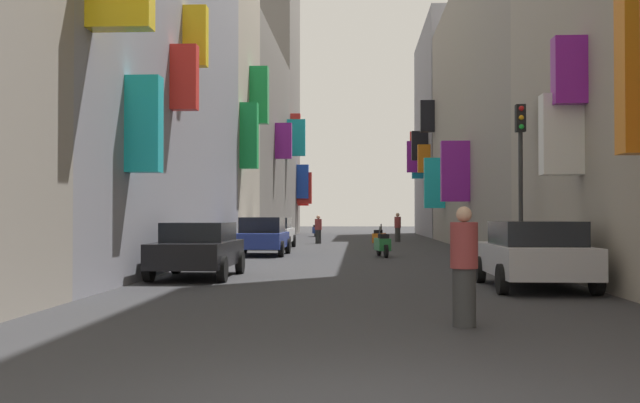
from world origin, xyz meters
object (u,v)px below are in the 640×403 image
Objects in this scene: traffic_light_near_corner at (521,158)px; scooter_green at (382,244)px; scooter_orange at (379,238)px; scooter_blue at (315,230)px; pedestrian_crossing at (318,230)px; parked_car_silver at (534,253)px; pedestrian_near_right at (398,227)px; parked_car_white at (273,232)px; parked_car_black at (198,248)px; parked_car_blue at (262,235)px; pedestrian_near_left at (464,267)px.

scooter_green is at bearing 116.42° from traffic_light_near_corner.
scooter_orange is (0.09, 7.81, 0.00)m from scooter_green.
pedestrian_crossing is (0.93, -13.73, 0.30)m from scooter_blue.
pedestrian_crossing is at bearing 103.36° from scooter_green.
pedestrian_near_right is (-1.38, 28.10, 0.09)m from parked_car_silver.
pedestrian_crossing is (1.84, 5.68, 0.01)m from parked_car_white.
traffic_light_near_corner is at bearing 81.01° from parked_car_silver.
parked_car_white is at bearing -125.44° from pedestrian_near_right.
parked_car_black is 22.54m from pedestrian_crossing.
parked_car_black is 2.10× the size of scooter_green.
parked_car_silver is 28.13m from pedestrian_near_right.
pedestrian_near_right is at bearing 68.36° from parked_car_blue.
scooter_green is 1.21× the size of pedestrian_crossing.
parked_car_blue is at bearing -91.35° from scooter_blue.
parked_car_black is 9.06m from traffic_light_near_corner.
pedestrian_crossing is at bearing 72.03° from parked_car_white.
scooter_green is 1.12× the size of pedestrian_near_left.
pedestrian_near_right reaches higher than pedestrian_crossing.
parked_car_blue reaches higher than scooter_blue.
pedestrian_crossing is (1.79, 22.47, 0.04)m from parked_car_black.
parked_car_black reaches higher than scooter_orange.
traffic_light_near_corner is at bearing -76.96° from scooter_orange.
parked_car_silver is at bearing 68.16° from pedestrian_near_left.
pedestrian_near_right is (6.31, 8.87, 0.08)m from parked_car_white.
pedestrian_crossing is 0.92× the size of pedestrian_near_right.
parked_car_white reaches higher than parked_car_silver.
parked_car_blue is 11.74m from traffic_light_near_corner.
pedestrian_near_right reaches higher than parked_car_silver.
scooter_blue is at bearing 98.54° from scooter_green.
pedestrian_near_left reaches higher than scooter_blue.
scooter_blue is 1.23× the size of pedestrian_crossing.
pedestrian_near_right reaches higher than parked_car_blue.
parked_car_silver is at bearing -68.19° from parked_car_white.
parked_car_silver is 12.31m from scooter_green.
scooter_orange is 8.42m from pedestrian_near_right.
scooter_blue is at bearing 93.89° from pedestrian_crossing.
parked_car_silver is at bearing -76.77° from pedestrian_crossing.
scooter_green and scooter_orange have the same top height.
scooter_orange is 0.42× the size of traffic_light_near_corner.
scooter_blue is 1.15× the size of pedestrian_near_left.
parked_car_blue is at bearing 135.15° from traffic_light_near_corner.
scooter_blue is at bearing 99.96° from parked_car_silver.
parked_car_silver is at bearing -76.92° from scooter_green.
pedestrian_near_right reaches higher than pedestrian_near_left.
scooter_blue is at bearing 87.32° from parked_car_white.
pedestrian_near_left reaches higher than scooter_green.
parked_car_blue reaches higher than parked_car_black.
scooter_orange is at bearing 91.07° from pedestrian_near_left.
parked_car_silver is 0.88× the size of traffic_light_near_corner.
parked_car_silver is 2.42× the size of pedestrian_near_left.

